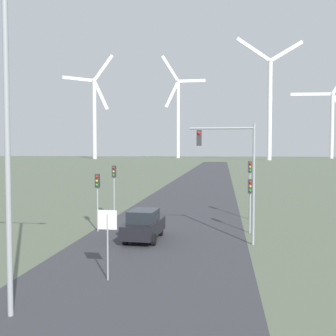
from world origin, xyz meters
TOP-DOWN VIEW (x-y plane):
  - road_surface at (0.00, 48.00)m, footprint 10.00×240.00m
  - streetlamp at (-3.23, 7.98)m, footprint 3.89×0.32m
  - stop_sign_near at (-1.11, 11.80)m, footprint 0.81×0.07m
  - traffic_light_post_near_left at (-4.63, 21.15)m, footprint 0.28×0.34m
  - traffic_light_post_near_right at (5.33, 22.05)m, footprint 0.28×0.34m
  - traffic_light_post_mid_left at (-4.67, 25.24)m, footprint 0.28×0.34m
  - traffic_light_post_mid_right at (5.63, 27.10)m, footprint 0.28×0.34m
  - traffic_light_mast_overhead at (4.15, 18.86)m, footprint 3.71×0.35m
  - car_approaching at (-1.09, 19.13)m, footprint 2.01×4.19m
  - wind_turbine_far_left at (-70.02, 214.20)m, footprint 28.36×6.68m
  - wind_turbine_left at (-25.03, 242.35)m, footprint 26.94×12.10m
  - wind_turbine_center at (26.32, 199.67)m, footprint 34.11×13.18m
  - wind_turbine_right at (67.50, 243.00)m, footprint 37.41×2.60m

SIDE VIEW (x-z plane):
  - road_surface at x=0.00m, z-range 0.00..0.01m
  - car_approaching at x=-1.09m, z-range 0.00..1.83m
  - stop_sign_near at x=-1.11m, z-range 0.59..3.52m
  - traffic_light_post_near_right at x=5.33m, z-range 0.82..4.32m
  - traffic_light_post_near_left at x=-4.63m, z-range 0.89..4.70m
  - traffic_light_post_mid_left at x=-4.67m, z-range 0.97..5.17m
  - traffic_light_post_mid_right at x=5.63m, z-range 1.04..5.57m
  - traffic_light_mast_overhead at x=4.15m, z-range 1.33..8.21m
  - streetlamp at x=-3.23m, z-range 1.36..12.26m
  - wind_turbine_right at x=67.50m, z-range -4.83..54.95m
  - wind_turbine_far_left at x=-70.02m, z-range -2.41..57.30m
  - wind_turbine_left at x=-25.03m, z-range -2.52..61.07m
  - wind_turbine_center at x=26.32m, z-range 0.04..60.94m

